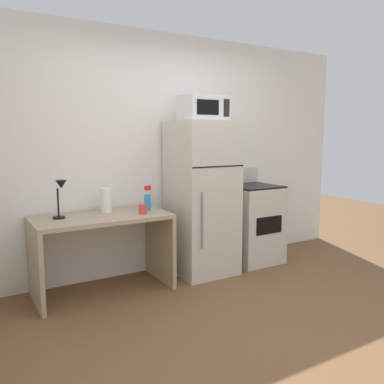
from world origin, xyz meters
name	(u,v)px	position (x,y,z in m)	size (l,w,h in m)	color
ground_plane	(263,323)	(0.00, 0.00, 0.00)	(12.00, 12.00, 0.00)	brown
wall_back_white	(165,154)	(0.00, 1.70, 1.30)	(5.00, 0.10, 2.60)	white
desk	(102,238)	(-0.89, 1.31, 0.53)	(1.27, 0.64, 0.75)	tan
desk_lamp	(60,193)	(-1.24, 1.36, 0.99)	(0.14, 0.12, 0.35)	black
coffee_mug	(143,209)	(-0.51, 1.19, 0.80)	(0.08, 0.08, 0.10)	#D83F33
paper_towel_roll	(106,200)	(-0.79, 1.45, 0.87)	(0.11, 0.11, 0.24)	white
spray_bottle	(148,200)	(-0.39, 1.35, 0.85)	(0.06, 0.06, 0.25)	#2D8CEA
refrigerator	(202,198)	(0.24, 1.31, 0.83)	(0.63, 0.66, 1.66)	beige
microwave	(203,108)	(0.24, 1.29, 1.79)	(0.46, 0.35, 0.26)	silver
oven_range	(252,223)	(0.97, 1.33, 0.47)	(0.58, 0.61, 1.10)	beige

